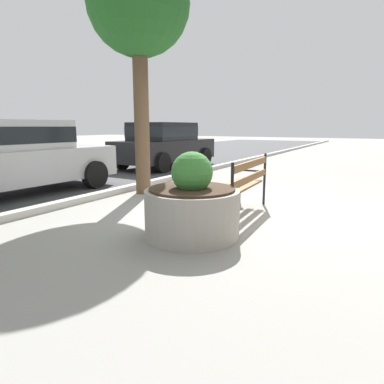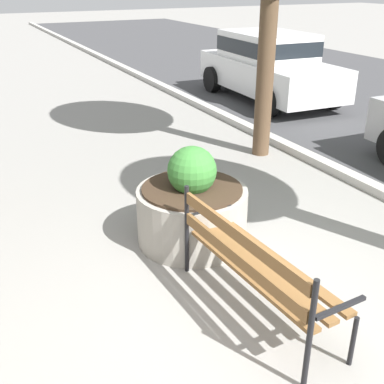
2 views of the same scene
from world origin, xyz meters
name	(u,v)px [view 2 (image 2 of 2)]	position (x,y,z in m)	size (l,w,h in m)	color
ground_plane	(275,328)	(0.00, 0.00, 0.00)	(80.00, 80.00, 0.00)	gray
park_bench	(254,262)	(-0.26, -0.09, 0.54)	(1.83, 0.63, 0.95)	brown
concrete_planter	(192,209)	(-1.68, 0.03, 0.40)	(1.23, 1.23, 1.12)	gray
parked_car_white	(268,64)	(-6.98, 4.71, 0.84)	(4.17, 2.06, 1.56)	silver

